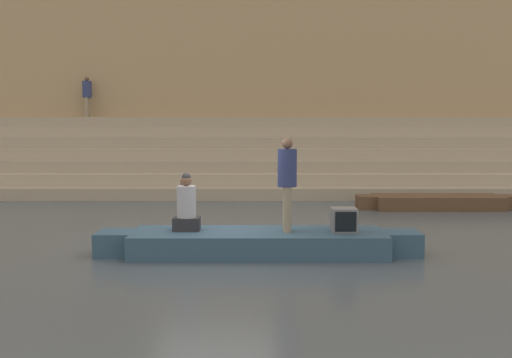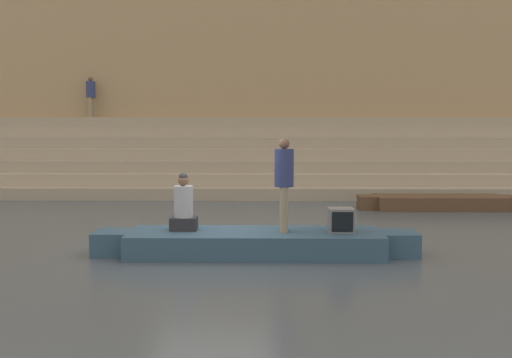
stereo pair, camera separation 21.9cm
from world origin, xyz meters
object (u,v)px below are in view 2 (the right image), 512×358
object	(u,v)px
person_standing	(284,178)
person_on_steps	(91,94)
person_rowing	(184,207)
mooring_post	(184,203)
rowboat_main	(255,242)
tv_set	(341,220)
moored_boat_shore	(439,202)

from	to	relation	value
person_standing	person_on_steps	distance (m)	15.39
person_rowing	mooring_post	world-z (taller)	person_rowing
rowboat_main	tv_set	bearing A→B (deg)	-0.89
tv_set	mooring_post	xyz separation A→B (m)	(-3.46, 3.37, -0.11)
rowboat_main	mooring_post	bearing A→B (deg)	118.50
rowboat_main	tv_set	distance (m)	1.69
tv_set	person_standing	bearing A→B (deg)	177.14
person_standing	person_rowing	size ratio (longest dim) A/B	1.59
tv_set	person_on_steps	xyz separation A→B (m)	(-8.56, 13.29, 3.08)
person_rowing	person_on_steps	bearing A→B (deg)	123.90
rowboat_main	moored_boat_shore	distance (m)	8.34
moored_boat_shore	mooring_post	distance (m)	7.81
person_standing	person_on_steps	world-z (taller)	person_on_steps
moored_boat_shore	person_on_steps	xyz separation A→B (m)	(-12.30, 6.88, 3.55)
moored_boat_shore	mooring_post	xyz separation A→B (m)	(-7.19, -3.04, 0.36)
rowboat_main	person_on_steps	xyz separation A→B (m)	(-6.93, 13.27, 3.52)
person_rowing	person_on_steps	distance (m)	14.55
tv_set	moored_boat_shore	world-z (taller)	tv_set
person_standing	person_on_steps	xyz separation A→B (m)	(-7.48, 13.25, 2.28)
rowboat_main	person_standing	distance (m)	1.35
person_standing	mooring_post	xyz separation A→B (m)	(-2.37, 3.33, -0.90)
tv_set	moored_boat_shore	xyz separation A→B (m)	(3.73, 6.41, -0.46)
rowboat_main	tv_set	size ratio (longest dim) A/B	12.93
moored_boat_shore	mooring_post	size ratio (longest dim) A/B	4.20
person_rowing	mooring_post	distance (m)	3.26
rowboat_main	mooring_post	world-z (taller)	mooring_post
rowboat_main	person_on_steps	world-z (taller)	person_on_steps
mooring_post	tv_set	bearing A→B (deg)	-44.26
mooring_post	person_on_steps	bearing A→B (deg)	117.22
person_standing	person_on_steps	bearing A→B (deg)	119.01
person_rowing	tv_set	distance (m)	3.03
tv_set	mooring_post	bearing A→B (deg)	134.98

